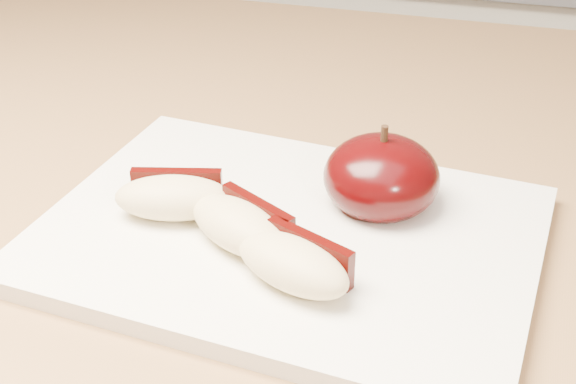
# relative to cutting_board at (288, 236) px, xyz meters

# --- Properties ---
(back_cabinet) EXTENTS (2.40, 0.62, 0.94)m
(back_cabinet) POSITION_rel_cutting_board_xyz_m (0.06, 0.81, -0.44)
(back_cabinet) COLOR silver
(back_cabinet) RESTS_ON ground
(cutting_board) EXTENTS (0.31, 0.24, 0.01)m
(cutting_board) POSITION_rel_cutting_board_xyz_m (0.00, 0.00, 0.00)
(cutting_board) COLOR white
(cutting_board) RESTS_ON island_counter
(apple_half) EXTENTS (0.09, 0.09, 0.06)m
(apple_half) POSITION_rel_cutting_board_xyz_m (0.05, 0.04, 0.02)
(apple_half) COLOR black
(apple_half) RESTS_ON cutting_board
(apple_wedge_a) EXTENTS (0.08, 0.05, 0.03)m
(apple_wedge_a) POSITION_rel_cutting_board_xyz_m (-0.07, -0.00, 0.02)
(apple_wedge_a) COLOR beige
(apple_wedge_a) RESTS_ON cutting_board
(apple_wedge_b) EXTENTS (0.08, 0.06, 0.03)m
(apple_wedge_b) POSITION_rel_cutting_board_xyz_m (-0.02, -0.02, 0.02)
(apple_wedge_b) COLOR beige
(apple_wedge_b) RESTS_ON cutting_board
(apple_wedge_c) EXTENTS (0.08, 0.06, 0.03)m
(apple_wedge_c) POSITION_rel_cutting_board_xyz_m (0.02, -0.05, 0.02)
(apple_wedge_c) COLOR beige
(apple_wedge_c) RESTS_ON cutting_board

